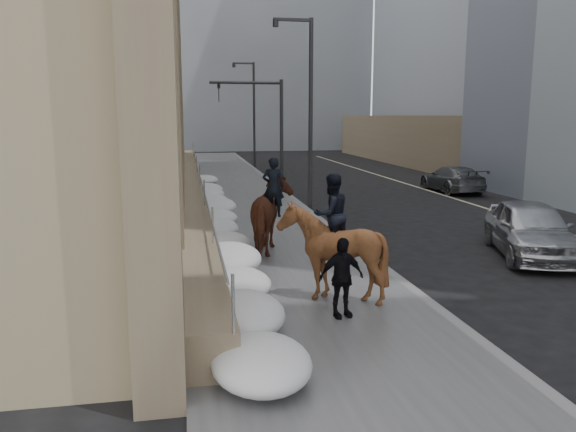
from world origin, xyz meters
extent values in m
plane|color=black|center=(0.00, 0.00, 0.00)|extent=(140.00, 140.00, 0.00)
cube|color=#49494B|center=(0.00, 10.00, 0.06)|extent=(5.00, 80.00, 0.12)
cube|color=slate|center=(2.62, 10.00, 0.06)|extent=(0.24, 80.00, 0.12)
cube|color=#BFB78C|center=(10.50, 10.00, 0.01)|extent=(0.15, 70.00, 0.01)
cube|color=tan|center=(-5.30, 20.00, 9.00)|extent=(5.00, 44.00, 18.00)
cube|color=#7A654F|center=(-2.25, 20.00, 0.45)|extent=(1.10, 44.00, 0.90)
cylinder|color=silver|center=(-1.80, 20.00, 1.35)|extent=(0.06, 42.00, 0.06)
cube|color=black|center=(-2.70, 13.00, 4.00)|extent=(0.20, 2.20, 4.50)
cube|color=slate|center=(4.00, 60.00, 14.00)|extent=(30.00, 12.00, 28.00)
cube|color=gray|center=(-6.00, 72.00, 10.00)|extent=(24.00, 12.00, 20.00)
cylinder|color=#2D2D30|center=(2.90, 14.00, 4.00)|extent=(0.18, 0.18, 8.00)
cube|color=#2D2D30|center=(2.10, 14.00, 7.90)|extent=(1.60, 0.15, 0.12)
cylinder|color=#2D2D30|center=(1.40, 14.00, 7.75)|extent=(0.24, 0.24, 0.30)
cylinder|color=#2D2D30|center=(2.90, 34.00, 4.00)|extent=(0.18, 0.18, 8.00)
cube|color=#2D2D30|center=(2.10, 34.00, 7.90)|extent=(1.60, 0.15, 0.12)
cylinder|color=#2D2D30|center=(1.40, 34.00, 7.75)|extent=(0.24, 0.24, 0.30)
cylinder|color=#2D2D30|center=(3.00, 22.00, 3.00)|extent=(0.20, 0.20, 6.00)
cylinder|color=#2D2D30|center=(1.00, 22.00, 5.80)|extent=(4.00, 0.16, 0.16)
imported|color=black|center=(-0.50, 22.00, 5.30)|extent=(0.18, 0.22, 1.10)
ellipsoid|color=white|center=(-1.45, 0.00, 0.46)|extent=(1.50, 2.10, 0.68)
ellipsoid|color=white|center=(-1.40, 4.00, 0.48)|extent=(1.60, 2.20, 0.72)
ellipsoid|color=white|center=(-1.50, 8.00, 0.44)|extent=(1.40, 2.00, 0.64)
ellipsoid|color=white|center=(-1.35, 12.00, 0.50)|extent=(1.70, 2.30, 0.76)
ellipsoid|color=white|center=(-1.45, 16.00, 0.45)|extent=(1.50, 2.10, 0.66)
imported|color=#4E2617|center=(-0.01, 6.00, 1.19)|extent=(1.68, 2.73, 2.14)
imported|color=black|center=(-0.01, 6.15, 1.99)|extent=(0.70, 0.54, 1.72)
imported|color=#4D2B16|center=(0.58, 1.50, 1.17)|extent=(2.26, 2.38, 2.09)
imported|color=black|center=(0.58, 1.65, 1.96)|extent=(1.02, 0.91, 1.72)
imported|color=black|center=(0.50, 0.45, 0.91)|extent=(0.98, 0.54, 1.59)
imported|color=#B1B2B9|center=(7.28, 4.55, 0.81)|extent=(3.33, 5.13, 1.62)
imported|color=#53575B|center=(11.51, 17.93, 0.69)|extent=(1.94, 4.76, 1.38)
camera|label=1|loc=(-2.40, -9.73, 4.02)|focal=35.00mm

